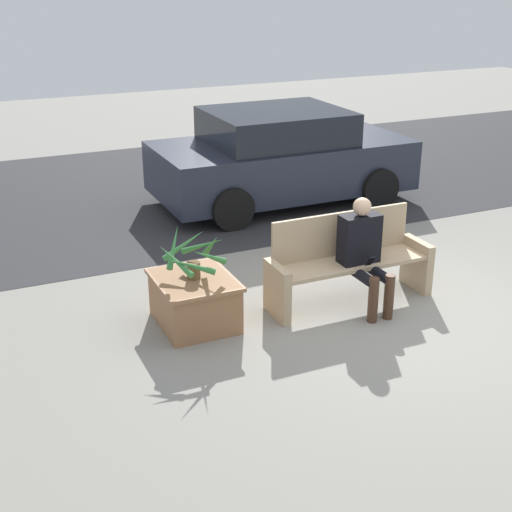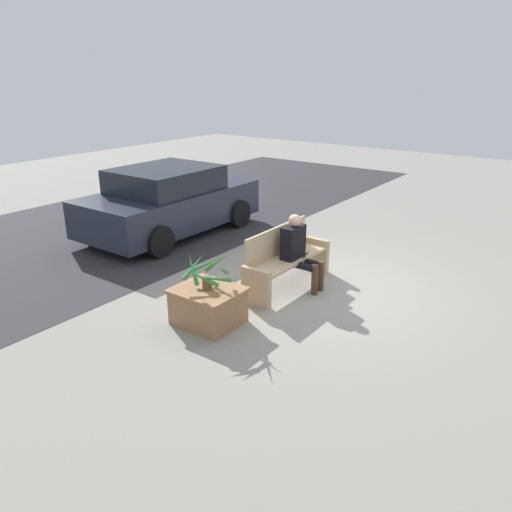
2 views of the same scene
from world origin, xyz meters
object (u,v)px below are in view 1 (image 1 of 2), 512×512
object	(u,v)px
parked_car	(280,157)
person_seated	(364,249)
potted_plant	(193,255)
bench	(348,261)
planter_box	(195,299)

from	to	relation	value
parked_car	person_seated	bearing A→B (deg)	-102.82
potted_plant	bench	bearing A→B (deg)	-4.61
potted_plant	parked_car	bearing A→B (deg)	52.09
bench	planter_box	size ratio (longest dim) A/B	2.07
bench	potted_plant	xyz separation A→B (m)	(-1.69, 0.14, 0.30)
parked_car	potted_plant	bearing A→B (deg)	-127.91
person_seated	planter_box	world-z (taller)	person_seated
bench	planter_box	world-z (taller)	bench
potted_plant	parked_car	distance (m)	4.21
bench	potted_plant	distance (m)	1.72
bench	parked_car	size ratio (longest dim) A/B	0.48
bench	parked_car	xyz separation A→B (m)	(0.90, 3.46, 0.24)
bench	planter_box	bearing A→B (deg)	175.29
potted_plant	parked_car	xyz separation A→B (m)	(2.59, 3.32, -0.06)
potted_plant	planter_box	bearing A→B (deg)	25.01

